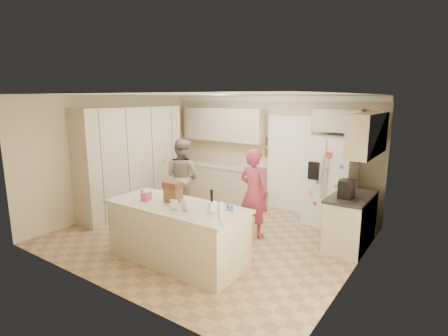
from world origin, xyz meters
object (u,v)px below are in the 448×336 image
Objects in this scene: utensil_crock at (212,206)px; tissue_box at (146,196)px; dollhouse_body at (173,195)px; coffee_maker at (347,189)px; refrigerator at (330,181)px; island_base at (177,234)px; teen_boy at (182,177)px; teen_girl at (254,193)px.

utensil_crock is 1.21m from tissue_box.
utensil_crock is 0.80m from dollhouse_body.
coffee_maker reaches higher than dollhouse_body.
refrigerator reaches higher than coffee_maker.
utensil_crock is (0.65, 0.05, 0.56)m from island_base.
island_base is 0.79m from tissue_box.
refrigerator is at bearing -158.67° from teen_boy.
coffee_maker is 2.84m from dollhouse_body.
teen_boy is at bearing -155.31° from refrigerator.
dollhouse_body reaches higher than utensil_crock.
island_base is at bearing -33.69° from dollhouse_body.
dollhouse_body is 2.11m from teen_boy.
refrigerator reaches higher than teen_boy.
dollhouse_body is at bearing -117.18° from refrigerator.
teen_boy reaches higher than teen_girl.
teen_girl is at bearing 73.37° from island_base.
dollhouse_body is at bearing 146.31° from island_base.
utensil_crock is 1.55m from teen_girl.
utensil_crock is at bearing 100.82° from teen_girl.
refrigerator is 6.92× the size of dollhouse_body.
tissue_box reaches higher than island_base.
island_base is at bearing 10.30° from tissue_box.
refrigerator reaches higher than tissue_box.
teen_boy is at bearing 140.47° from utensil_crock.
utensil_crock is 1.07× the size of tissue_box.
teen_boy is (-1.28, 1.67, -0.19)m from dollhouse_body.
coffee_maker is 2.87m from island_base.
island_base is (-2.05, -1.90, -0.63)m from coffee_maker.
coffee_maker reaches higher than tissue_box.
dollhouse_body is at bearing 176.42° from utensil_crock.
tissue_box is at bearing -142.43° from coffee_maker.
refrigerator is 3.67m from tissue_box.
island_base is 0.62m from dollhouse_body.
coffee_maker is at bearing 42.83° from island_base.
refrigerator is 1.09× the size of teen_girl.
dollhouse_body is (-1.58, -2.89, 0.14)m from refrigerator.
teen_girl is (-1.58, -0.32, -0.25)m from coffee_maker.
tissue_box is 0.08× the size of teen_boy.
tissue_box is (-2.60, -2.00, -0.07)m from coffee_maker.
tissue_box is at bearing -172.87° from utensil_crock.
refrigerator is at bearing 75.18° from utensil_crock.
dollhouse_body is at bearing 71.47° from teen_girl.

